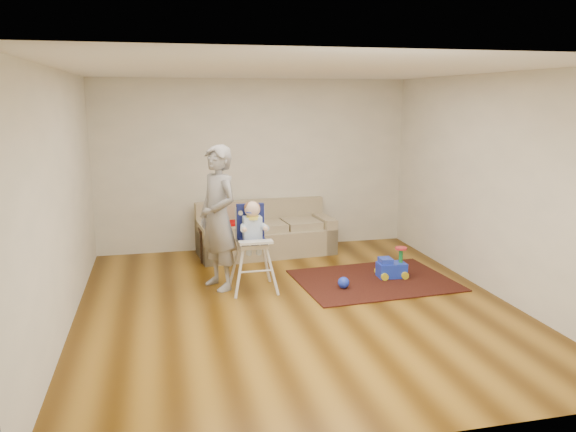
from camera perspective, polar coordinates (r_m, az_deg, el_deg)
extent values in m
plane|color=#492C08|center=(6.70, 0.78, -9.09)|extent=(5.50, 5.50, 0.00)
cube|color=white|center=(9.01, -3.40, 5.18)|extent=(5.00, 0.04, 2.70)
cube|color=white|center=(6.24, -22.05, 1.33)|extent=(0.04, 5.50, 2.70)
cube|color=white|center=(7.35, 20.12, 2.95)|extent=(0.04, 5.50, 2.70)
cube|color=white|center=(6.27, 0.86, 14.63)|extent=(5.00, 5.50, 0.04)
cube|color=#BA0607|center=(8.60, -5.92, -0.73)|extent=(0.50, 0.35, 0.04)
cube|color=black|center=(7.65, 8.72, -6.47)|extent=(2.11, 1.64, 0.02)
sphere|color=blue|center=(7.25, 5.66, -6.75)|extent=(0.15, 0.15, 0.15)
cylinder|color=blue|center=(6.86, -4.01, 0.34)|extent=(0.01, 0.12, 0.01)
imported|color=gray|center=(7.13, -7.11, -0.20)|extent=(0.69, 0.79, 1.84)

